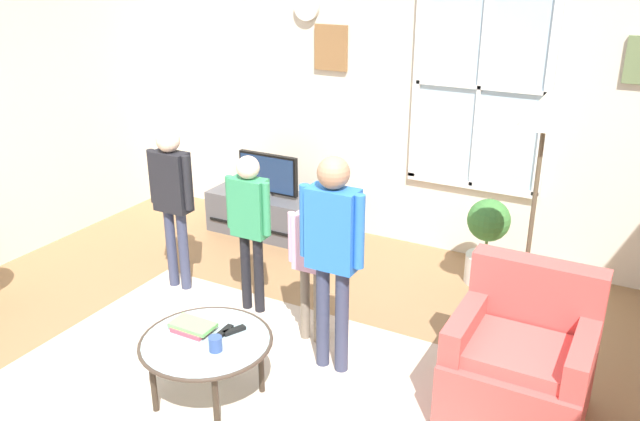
{
  "coord_description": "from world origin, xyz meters",
  "views": [
    {
      "loc": [
        1.94,
        -2.55,
        2.52
      ],
      "look_at": [
        0.07,
        0.91,
        0.97
      ],
      "focal_mm": 36.98,
      "sensor_mm": 36.0,
      "label": 1
    }
  ],
  "objects_px": {
    "television": "(268,174)",
    "coffee_table": "(206,344)",
    "tv_stand": "(270,214)",
    "remote_near_books": "(224,331)",
    "person_green_shirt": "(250,217)",
    "person_blue_shirt": "(333,241)",
    "floor_lamp": "(543,137)",
    "book_stack": "(193,327)",
    "person_pink_shirt": "(311,251)",
    "potted_plant_by_window": "(487,238)",
    "armchair": "(520,364)",
    "person_black_shirt": "(172,191)",
    "remote_near_cup": "(234,330)",
    "cup": "(215,344)"
  },
  "relations": [
    {
      "from": "remote_near_cup",
      "to": "tv_stand",
      "type": "bearing_deg",
      "value": 117.76
    },
    {
      "from": "person_pink_shirt",
      "to": "floor_lamp",
      "type": "relative_size",
      "value": 0.62
    },
    {
      "from": "remote_near_books",
      "to": "book_stack",
      "type": "bearing_deg",
      "value": -160.3
    },
    {
      "from": "person_green_shirt",
      "to": "cup",
      "type": "bearing_deg",
      "value": -65.7
    },
    {
      "from": "television",
      "to": "cup",
      "type": "height_order",
      "value": "television"
    },
    {
      "from": "armchair",
      "to": "potted_plant_by_window",
      "type": "height_order",
      "value": "armchair"
    },
    {
      "from": "coffee_table",
      "to": "remote_near_books",
      "type": "height_order",
      "value": "remote_near_books"
    },
    {
      "from": "remote_near_books",
      "to": "person_pink_shirt",
      "type": "distance_m",
      "value": 0.82
    },
    {
      "from": "tv_stand",
      "to": "person_black_shirt",
      "type": "relative_size",
      "value": 0.9
    },
    {
      "from": "remote_near_cup",
      "to": "book_stack",
      "type": "bearing_deg",
      "value": -155.95
    },
    {
      "from": "remote_near_cup",
      "to": "remote_near_books",
      "type": "bearing_deg",
      "value": -141.39
    },
    {
      "from": "person_pink_shirt",
      "to": "floor_lamp",
      "type": "distance_m",
      "value": 1.63
    },
    {
      "from": "armchair",
      "to": "floor_lamp",
      "type": "height_order",
      "value": "floor_lamp"
    },
    {
      "from": "person_green_shirt",
      "to": "person_blue_shirt",
      "type": "height_order",
      "value": "person_blue_shirt"
    },
    {
      "from": "remote_near_cup",
      "to": "potted_plant_by_window",
      "type": "distance_m",
      "value": 2.34
    },
    {
      "from": "remote_near_cup",
      "to": "person_pink_shirt",
      "type": "relative_size",
      "value": 0.13
    },
    {
      "from": "coffee_table",
      "to": "person_black_shirt",
      "type": "distance_m",
      "value": 1.59
    },
    {
      "from": "armchair",
      "to": "book_stack",
      "type": "relative_size",
      "value": 3.29
    },
    {
      "from": "cup",
      "to": "person_blue_shirt",
      "type": "bearing_deg",
      "value": 62.75
    },
    {
      "from": "coffee_table",
      "to": "floor_lamp",
      "type": "bearing_deg",
      "value": 46.11
    },
    {
      "from": "coffee_table",
      "to": "floor_lamp",
      "type": "distance_m",
      "value": 2.38
    },
    {
      "from": "book_stack",
      "to": "person_blue_shirt",
      "type": "xyz_separation_m",
      "value": [
        0.62,
        0.61,
        0.44
      ]
    },
    {
      "from": "book_stack",
      "to": "person_blue_shirt",
      "type": "relative_size",
      "value": 0.19
    },
    {
      "from": "television",
      "to": "coffee_table",
      "type": "distance_m",
      "value": 2.54
    },
    {
      "from": "person_pink_shirt",
      "to": "remote_near_cup",
      "type": "bearing_deg",
      "value": -99.01
    },
    {
      "from": "coffee_table",
      "to": "person_green_shirt",
      "type": "distance_m",
      "value": 1.16
    },
    {
      "from": "armchair",
      "to": "person_black_shirt",
      "type": "relative_size",
      "value": 0.67
    },
    {
      "from": "person_blue_shirt",
      "to": "floor_lamp",
      "type": "height_order",
      "value": "floor_lamp"
    },
    {
      "from": "remote_near_cup",
      "to": "coffee_table",
      "type": "bearing_deg",
      "value": -121.81
    },
    {
      "from": "person_green_shirt",
      "to": "person_pink_shirt",
      "type": "bearing_deg",
      "value": -14.67
    },
    {
      "from": "book_stack",
      "to": "remote_near_books",
      "type": "relative_size",
      "value": 1.89
    },
    {
      "from": "book_stack",
      "to": "remote_near_cup",
      "type": "distance_m",
      "value": 0.25
    },
    {
      "from": "cup",
      "to": "remote_near_books",
      "type": "relative_size",
      "value": 0.62
    },
    {
      "from": "book_stack",
      "to": "person_green_shirt",
      "type": "xyz_separation_m",
      "value": [
        -0.25,
        0.99,
        0.31
      ]
    },
    {
      "from": "book_stack",
      "to": "tv_stand",
      "type": "bearing_deg",
      "value": 111.94
    },
    {
      "from": "television",
      "to": "remote_near_books",
      "type": "bearing_deg",
      "value": -63.54
    },
    {
      "from": "person_black_shirt",
      "to": "floor_lamp",
      "type": "distance_m",
      "value": 2.7
    },
    {
      "from": "remote_near_books",
      "to": "person_green_shirt",
      "type": "distance_m",
      "value": 1.07
    },
    {
      "from": "tv_stand",
      "to": "remote_near_books",
      "type": "height_order",
      "value": "remote_near_books"
    },
    {
      "from": "tv_stand",
      "to": "person_green_shirt",
      "type": "bearing_deg",
      "value": -62.5
    },
    {
      "from": "person_black_shirt",
      "to": "potted_plant_by_window",
      "type": "distance_m",
      "value": 2.5
    },
    {
      "from": "person_pink_shirt",
      "to": "potted_plant_by_window",
      "type": "height_order",
      "value": "person_pink_shirt"
    },
    {
      "from": "tv_stand",
      "to": "remote_near_books",
      "type": "xyz_separation_m",
      "value": [
        1.09,
        -2.19,
        0.24
      ]
    },
    {
      "from": "potted_plant_by_window",
      "to": "person_blue_shirt",
      "type": "bearing_deg",
      "value": -108.28
    },
    {
      "from": "cup",
      "to": "floor_lamp",
      "type": "height_order",
      "value": "floor_lamp"
    },
    {
      "from": "television",
      "to": "coffee_table",
      "type": "bearing_deg",
      "value": -65.68
    },
    {
      "from": "remote_near_cup",
      "to": "floor_lamp",
      "type": "height_order",
      "value": "floor_lamp"
    },
    {
      "from": "tv_stand",
      "to": "floor_lamp",
      "type": "bearing_deg",
      "value": -17.12
    },
    {
      "from": "television",
      "to": "coffee_table",
      "type": "xyz_separation_m",
      "value": [
        1.04,
        -2.31,
        -0.21
      ]
    },
    {
      "from": "tv_stand",
      "to": "person_blue_shirt",
      "type": "distance_m",
      "value": 2.35
    }
  ]
}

